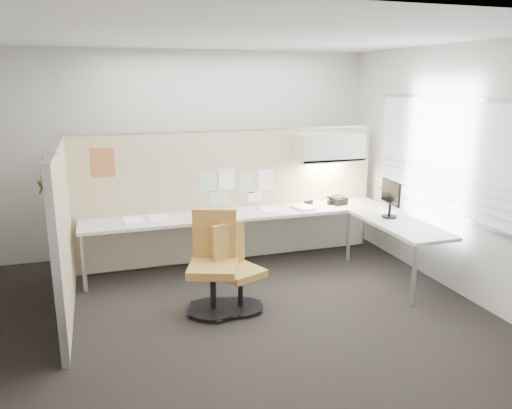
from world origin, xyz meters
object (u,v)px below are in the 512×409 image
object	(u,v)px
monitor	(391,196)
chair_left	(236,271)
desk	(268,223)
chair_right	(214,266)
phone	(338,201)

from	to	relation	value
monitor	chair_left	bearing A→B (deg)	105.72
desk	chair_right	bearing A→B (deg)	-133.84
chair_left	monitor	distance (m)	2.20
chair_right	phone	distance (m)	2.36
desk	chair_right	size ratio (longest dim) A/B	3.80
chair_left	chair_right	distance (m)	0.25
desk	chair_right	distance (m)	1.39
desk	chair_left	size ratio (longest dim) A/B	4.41
monitor	phone	world-z (taller)	monitor
phone	chair_left	bearing A→B (deg)	-163.55
chair_right	monitor	world-z (taller)	monitor
desk	monitor	world-z (taller)	monitor
chair_left	chair_right	size ratio (longest dim) A/B	0.86
chair_right	phone	xyz separation A→B (m)	(2.04, 1.16, 0.29)
chair_left	phone	distance (m)	2.19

